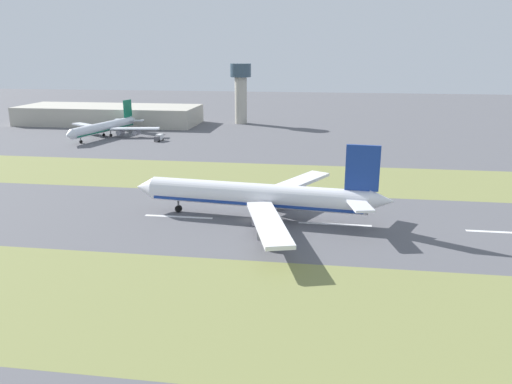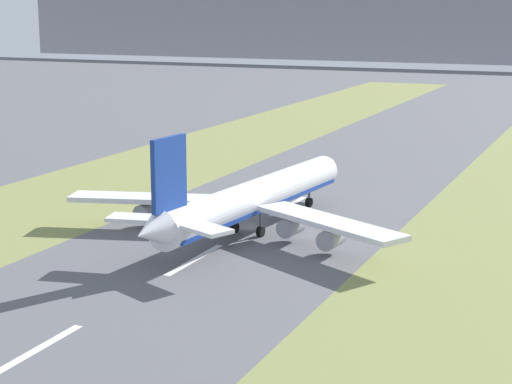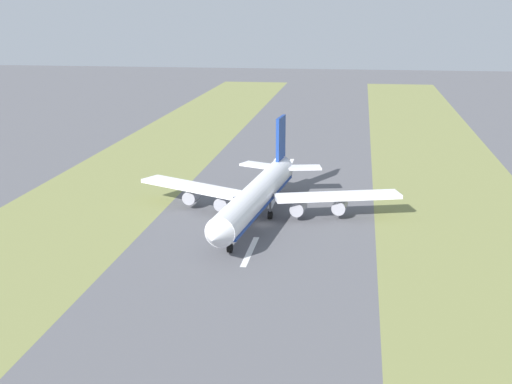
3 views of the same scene
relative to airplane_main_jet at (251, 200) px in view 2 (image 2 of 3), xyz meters
name	(u,v)px [view 2 (image 2 of 3)]	position (x,y,z in m)	size (l,w,h in m)	color
ground_plane	(251,227)	(-1.52, 3.65, -6.02)	(800.00, 800.00, 0.00)	#56565B
grass_median_west	(46,204)	(-46.52, 3.65, -6.02)	(40.00, 600.00, 0.01)	olive
grass_median_east	(510,256)	(43.48, 3.65, -6.02)	(40.00, 600.00, 0.01)	olive
centreline_dash_near	(33,352)	(-1.52, -58.10, -6.01)	(1.20, 18.00, 0.01)	silver
centreline_dash_mid	(195,259)	(-1.52, -18.10, -6.01)	(1.20, 18.00, 0.01)	silver
centreline_dash_far	(289,206)	(-1.52, 21.90, -6.01)	(1.20, 18.00, 0.01)	silver
airplane_main_jet	(251,200)	(0.00, 0.00, 0.00)	(63.80, 67.21, 20.20)	white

